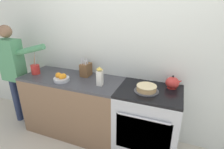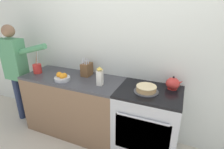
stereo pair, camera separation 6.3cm
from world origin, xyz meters
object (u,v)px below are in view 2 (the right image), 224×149
tea_kettle (173,83)px  person_baker (16,67)px  stove_range (147,122)px  knife_block (87,69)px  milk_carton (100,77)px  layer_cake (146,89)px  fruit_bowl (62,77)px  utensil_crock (37,68)px

tea_kettle → person_baker: 2.34m
stove_range → person_baker: bearing=-177.0°
knife_block → milk_carton: 0.41m
layer_cake → tea_kettle: (0.28, 0.21, 0.04)m
person_baker → stove_range: bearing=6.8°
fruit_bowl → milk_carton: bearing=6.8°
knife_block → utensil_crock: bearing=-164.3°
tea_kettle → layer_cake: bearing=-143.3°
milk_carton → fruit_bowl: bearing=-173.2°
fruit_bowl → person_baker: 0.91m
stove_range → utensil_crock: utensil_crock is taller
utensil_crock → stove_range: bearing=1.8°
knife_block → milk_carton: knife_block is taller
tea_kettle → person_baker: bearing=-173.0°
layer_cake → fruit_bowl: 1.14m
layer_cake → utensil_crock: (-1.66, -0.02, 0.04)m
stove_range → fruit_bowl: bearing=-173.0°
stove_range → milk_carton: size_ratio=3.59×
layer_cake → fruit_bowl: fruit_bowl is taller
fruit_bowl → milk_carton: milk_carton is taller
knife_block → utensil_crock: 0.77m
layer_cake → knife_block: (-0.92, 0.19, 0.06)m
knife_block → utensil_crock: utensil_crock is taller
person_baker → fruit_bowl: bearing=1.7°
utensil_crock → milk_carton: utensil_crock is taller
knife_block → person_baker: person_baker is taller
utensil_crock → knife_block: bearing=15.7°
tea_kettle → utensil_crock: bearing=-173.3°
tea_kettle → fruit_bowl: (-1.41, -0.32, -0.02)m
tea_kettle → knife_block: size_ratio=0.74×
layer_cake → person_baker: bearing=-177.9°
fruit_bowl → stove_range: bearing=7.0°
milk_carton → tea_kettle: bearing=16.3°
milk_carton → layer_cake: bearing=4.4°
layer_cake → fruit_bowl: size_ratio=1.38×
knife_block → person_baker: 1.16m
utensil_crock → fruit_bowl: size_ratio=1.62×
utensil_crock → fruit_bowl: (0.53, -0.09, -0.03)m
layer_cake → stove_range: bearing=43.3°
layer_cake → tea_kettle: tea_kettle is taller
layer_cake → utensil_crock: bearing=-179.4°
stove_range → milk_carton: milk_carton is taller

